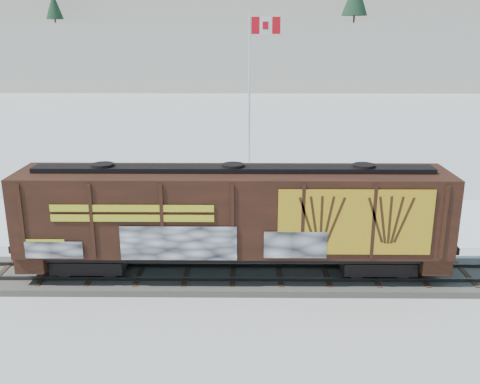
{
  "coord_description": "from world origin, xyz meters",
  "views": [
    {
      "loc": [
        0.5,
        -21.04,
        10.17
      ],
      "look_at": [
        0.27,
        3.0,
        3.05
      ],
      "focal_mm": 40.0,
      "sensor_mm": 36.0,
      "label": 1
    }
  ],
  "objects_px": {
    "car_silver": "(200,219)",
    "car_white": "(239,204)",
    "car_dark": "(284,206)",
    "flagpole": "(251,132)",
    "hopper_railcar": "(233,214)"
  },
  "relations": [
    {
      "from": "car_silver",
      "to": "car_white",
      "type": "relative_size",
      "value": 0.77
    },
    {
      "from": "car_silver",
      "to": "car_dark",
      "type": "height_order",
      "value": "car_silver"
    },
    {
      "from": "flagpole",
      "to": "car_dark",
      "type": "xyz_separation_m",
      "value": [
        1.88,
        -4.39,
        -3.49
      ]
    },
    {
      "from": "hopper_railcar",
      "to": "car_dark",
      "type": "relative_size",
      "value": 3.83
    },
    {
      "from": "car_dark",
      "to": "hopper_railcar",
      "type": "bearing_deg",
      "value": 170.43
    },
    {
      "from": "flagpole",
      "to": "car_white",
      "type": "xyz_separation_m",
      "value": [
        -0.71,
        -4.71,
        -3.32
      ]
    },
    {
      "from": "flagpole",
      "to": "car_white",
      "type": "relative_size",
      "value": 2.22
    },
    {
      "from": "flagpole",
      "to": "car_white",
      "type": "bearing_deg",
      "value": -98.51
    },
    {
      "from": "flagpole",
      "to": "hopper_railcar",
      "type": "bearing_deg",
      "value": -93.9
    },
    {
      "from": "hopper_railcar",
      "to": "car_silver",
      "type": "height_order",
      "value": "hopper_railcar"
    },
    {
      "from": "car_dark",
      "to": "car_silver",
      "type": "bearing_deg",
      "value": 126.4
    },
    {
      "from": "hopper_railcar",
      "to": "flagpole",
      "type": "bearing_deg",
      "value": 86.1
    },
    {
      "from": "hopper_railcar",
      "to": "car_silver",
      "type": "xyz_separation_m",
      "value": [
        -1.93,
        5.77,
        -2.27
      ]
    },
    {
      "from": "car_white",
      "to": "car_dark",
      "type": "height_order",
      "value": "car_white"
    },
    {
      "from": "car_silver",
      "to": "car_white",
      "type": "xyz_separation_m",
      "value": [
        2.08,
        2.11,
        0.17
      ]
    }
  ]
}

